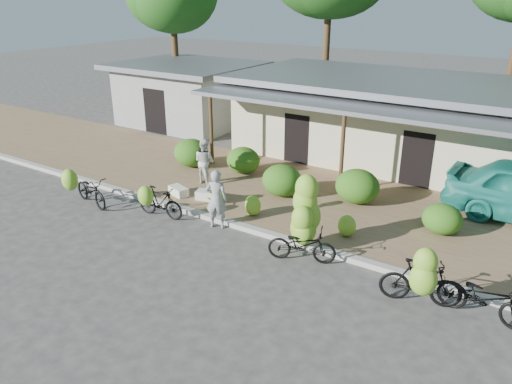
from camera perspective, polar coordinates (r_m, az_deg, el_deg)
ground at (r=12.86m, az=-1.91°, el=-8.95°), size 100.00×100.00×0.00m
sidewalk at (r=16.72m, az=7.96°, el=-1.28°), size 60.00×6.00×0.12m
curb at (r=14.30m, az=2.70°, el=-5.23°), size 60.00×0.25×0.15m
shop_main at (r=21.48m, az=15.16°, el=8.11°), size 13.00×8.50×3.35m
shop_grey at (r=26.95m, az=-7.85°, el=11.16°), size 7.00×6.00×3.15m
hedge_0 at (r=19.89m, az=-7.40°, el=4.47°), size 1.42×1.28×1.11m
hedge_1 at (r=18.98m, az=-1.47°, el=3.64°), size 1.30×1.17×1.01m
hedge_2 at (r=16.87m, az=2.99°, el=1.34°), size 1.39×1.25×1.08m
hedge_3 at (r=16.60m, az=11.50°, el=0.64°), size 1.45×1.31×1.13m
hedge_4 at (r=15.21m, az=20.51°, el=-2.92°), size 1.13×1.02×0.88m
bike_far_left at (r=17.25m, az=-18.61°, el=0.31°), size 1.99×1.41×1.40m
bike_left at (r=15.73m, az=-11.12°, el=-1.04°), size 1.69×1.17×1.26m
bike_center at (r=13.19m, az=5.49°, el=-3.81°), size 1.90×1.44×2.23m
bike_right at (r=11.74m, az=18.39°, el=-9.50°), size 1.89×1.37×1.71m
bike_far_right at (r=11.96m, az=24.64°, el=-10.90°), size 2.03×0.84×1.04m
loose_banana_a at (r=16.39m, az=-4.40°, el=-0.19°), size 0.50×0.43×0.63m
loose_banana_b at (r=15.43m, az=-0.37°, el=-1.54°), size 0.52×0.44×0.65m
loose_banana_c at (r=14.36m, az=10.35°, el=-3.83°), size 0.52×0.44×0.65m
sack_near at (r=16.72m, az=-5.40°, el=-0.38°), size 0.93×0.61×0.30m
sack_far at (r=17.24m, az=-8.85°, el=0.12°), size 0.83×0.59×0.28m
vendor at (r=14.74m, az=-4.54°, el=-0.83°), size 0.77×0.64×1.82m
bystander at (r=17.99m, az=-5.89°, el=3.52°), size 0.87×0.72×1.64m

